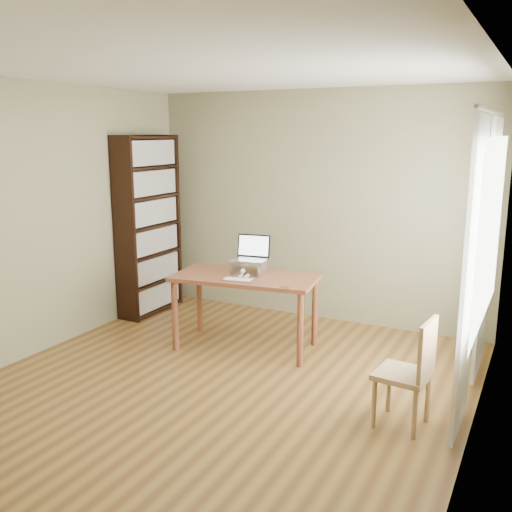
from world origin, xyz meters
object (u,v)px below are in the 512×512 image
at_px(bookshelf, 149,226).
at_px(keyboard, 238,280).
at_px(laptop, 252,254).
at_px(desk, 246,285).
at_px(cat, 251,267).
at_px(chair, 412,370).

bearing_deg(bookshelf, keyboard, -25.13).
xyz_separation_m(bookshelf, keyboard, (1.63, -0.77, -0.29)).
bearing_deg(laptop, desk, -98.10).
xyz_separation_m(bookshelf, cat, (1.60, -0.43, -0.23)).
relative_size(laptop, chair, 0.44).
bearing_deg(bookshelf, chair, -22.18).
height_order(bookshelf, laptop, bookshelf).
bearing_deg(laptop, bookshelf, 157.63).
xyz_separation_m(bookshelf, desk, (1.59, -0.55, -0.40)).
relative_size(desk, chair, 1.76).
height_order(laptop, keyboard, laptop).
distance_m(desk, cat, 0.20).
xyz_separation_m(bookshelf, laptop, (1.59, -0.41, -0.11)).
relative_size(desk, cat, 3.07).
distance_m(laptop, cat, 0.13).
height_order(bookshelf, keyboard, bookshelf).
bearing_deg(desk, chair, -33.02).
height_order(bookshelf, desk, bookshelf).
xyz_separation_m(keyboard, cat, (-0.04, 0.33, 0.06)).
distance_m(bookshelf, keyboard, 1.83).
bearing_deg(cat, keyboard, -93.71).
bearing_deg(laptop, cat, -96.46).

